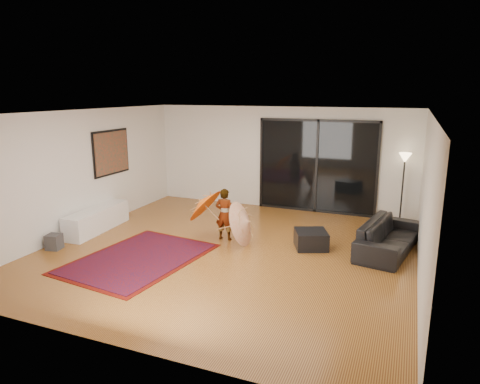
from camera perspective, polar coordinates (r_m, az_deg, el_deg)
The scene contains 17 objects.
floor at distance 8.56m, azimuth -1.70°, elevation -7.83°, with size 7.00×7.00×0.00m, color #AD732F.
ceiling at distance 7.99m, azimuth -1.83°, elevation 10.54°, with size 7.00×7.00×0.00m, color white.
wall_back at distance 11.41m, azimuth 5.33°, elevation 4.50°, with size 7.00×7.00×0.00m, color silver.
wall_front at distance 5.28m, azimuth -17.30°, elevation -6.52°, with size 7.00×7.00×0.00m, color silver.
wall_left at distance 10.07m, azimuth -20.34°, elevation 2.55°, with size 7.00×7.00×0.00m, color silver.
wall_right at distance 7.52m, azimuth 23.49°, elevation -1.17°, with size 7.00×7.00×0.00m, color silver.
sliding_door at distance 11.16m, azimuth 10.19°, elevation 3.37°, with size 3.06×0.07×2.40m.
painting at distance 10.75m, azimuth -16.77°, elevation 5.07°, with size 0.04×1.28×1.08m.
media_console at distance 10.21m, azimuth -18.51°, elevation -3.48°, with size 0.46×1.84×0.51m, color white.
speaker at distance 9.36m, azimuth -23.54°, elevation -6.11°, with size 0.27×0.27×0.31m, color #424244.
persian_rug at distance 8.38m, azimuth -13.33°, elevation -8.60°, with size 2.27×2.95×0.02m.
sofa at distance 8.92m, azimuth 19.20°, elevation -5.63°, with size 2.09×0.82×0.61m, color black.
ottoman at distance 8.77m, azimuth 9.44°, elevation -6.25°, with size 0.62×0.62×0.35m, color black.
floor_lamp at distance 10.70m, azimuth 21.05°, elevation 2.99°, with size 0.29×0.29×1.69m.
child at distance 9.02m, azimuth -2.07°, elevation -2.99°, with size 0.41×0.27×1.11m, color #999999.
parasol_orange at distance 9.16m, azimuth -5.35°, elevation -1.63°, with size 0.71×0.89×0.90m.
parasol_white at distance 8.68m, azimuth 1.16°, elevation -3.99°, with size 0.53×0.94×0.95m.
Camera 1 is at (3.21, -7.31, 3.09)m, focal length 32.00 mm.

